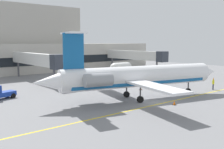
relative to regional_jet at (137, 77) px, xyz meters
name	(u,v)px	position (x,y,z in m)	size (l,w,h in m)	color
ground	(152,103)	(0.14, -2.67, -3.34)	(120.00, 120.00, 0.11)	slate
terminal_building	(27,47)	(1.34, 43.42, 3.48)	(76.83, 11.64, 18.10)	#B7B2A8
jet_bridge_west	(36,59)	(-3.83, 25.35, 1.28)	(2.40, 22.44, 5.94)	silver
jet_bridge_east	(136,55)	(24.96, 25.57, 1.18)	(2.40, 22.02, 5.84)	silver
regional_jet	(137,77)	(0.00, 0.00, 0.00)	(28.94, 22.14, 9.33)	white
pushback_tractor	(114,74)	(12.11, 19.73, -2.40)	(3.93, 4.22, 1.91)	#E5B20C
fuel_tank	(121,67)	(18.81, 24.74, -1.69)	(7.02, 2.85, 2.89)	white
marshaller	(213,84)	(15.64, -2.74, -2.26)	(0.79, 0.43, 2.02)	#191E33
safety_cone_alpha	(141,88)	(5.90, 4.98, -3.04)	(0.47, 0.47, 0.55)	orange
safety_cone_bravo	(144,82)	(11.24, 9.38, -3.04)	(0.47, 0.47, 0.55)	orange
safety_cone_charlie	(174,103)	(1.46, -5.42, -3.04)	(0.47, 0.47, 0.55)	orange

